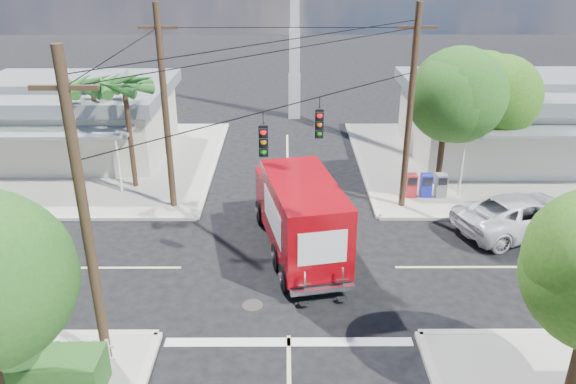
{
  "coord_description": "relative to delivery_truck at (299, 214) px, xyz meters",
  "views": [
    {
      "loc": [
        -0.07,
        -18.01,
        10.99
      ],
      "look_at": [
        0.0,
        2.0,
        2.2
      ],
      "focal_mm": 35.0,
      "sensor_mm": 36.0,
      "label": 1
    }
  ],
  "objects": [
    {
      "name": "palm_nw_back",
      "position": [
        -9.93,
        7.82,
        3.04
      ],
      "size": [
        3.01,
        3.08,
        5.19
      ],
      "color": "#422D1C",
      "rests_on": "sidewalk_nw"
    },
    {
      "name": "utility_poles",
      "position": [
        -2.01,
        0.42,
        3.04
      ],
      "size": [
        12.0,
        10.68,
        9.0
      ],
      "color": "#473321",
      "rests_on": "ground"
    },
    {
      "name": "road_markings",
      "position": [
        -0.43,
        -2.66,
        -1.63
      ],
      "size": [
        32.0,
        32.0,
        0.01
      ],
      "color": "beige",
      "rests_on": "ground"
    },
    {
      "name": "building_ne",
      "position": [
        12.07,
        10.78,
        0.69
      ],
      "size": [
        11.8,
        10.2,
        4.5
      ],
      "color": "silver",
      "rests_on": "sidewalk_ne"
    },
    {
      "name": "palm_nw_front",
      "position": [
        -7.93,
        6.32,
        3.41
      ],
      "size": [
        3.01,
        3.08,
        5.59
      ],
      "color": "#422D1C",
      "rests_on": "sidewalk_nw"
    },
    {
      "name": "radio_tower",
      "position": [
        0.07,
        18.82,
        4.01
      ],
      "size": [
        0.8,
        0.8,
        17.0
      ],
      "color": "silver",
      "rests_on": "ground"
    },
    {
      "name": "sidewalk_ne",
      "position": [
        10.45,
        9.7,
        -1.56
      ],
      "size": [
        14.12,
        14.12,
        0.14
      ],
      "color": "#ACA69B",
      "rests_on": "ground"
    },
    {
      "name": "building_nw",
      "position": [
        -12.43,
        11.28,
        0.59
      ],
      "size": [
        10.8,
        10.2,
        4.3
      ],
      "color": "beige",
      "rests_on": "sidewalk_nw"
    },
    {
      "name": "picket_fence",
      "position": [
        -8.23,
        -6.78,
        -0.95
      ],
      "size": [
        5.94,
        0.06,
        1.0
      ],
      "color": "silver",
      "rests_on": "sidewalk_sw"
    },
    {
      "name": "delivery_truck",
      "position": [
        0.0,
        0.0,
        0.0
      ],
      "size": [
        3.66,
        7.71,
        3.22
      ],
      "color": "black",
      "rests_on": "ground"
    },
    {
      "name": "vending_boxes",
      "position": [
        6.07,
        5.02,
        -0.94
      ],
      "size": [
        1.9,
        0.5,
        1.1
      ],
      "color": "red",
      "rests_on": "sidewalk_ne"
    },
    {
      "name": "tree_ne_back",
      "position": [
        9.38,
        7.77,
        2.55
      ],
      "size": [
        3.77,
        3.66,
        5.82
      ],
      "color": "#422D1C",
      "rests_on": "sidewalk_ne"
    },
    {
      "name": "parked_car",
      "position": [
        9.29,
        1.64,
        -0.83
      ],
      "size": [
        6.36,
        4.49,
        1.61
      ],
      "primitive_type": "imported",
      "rotation": [
        0.0,
        0.0,
        1.92
      ],
      "color": "silver",
      "rests_on": "ground"
    },
    {
      "name": "tree_ne_front",
      "position": [
        6.78,
        5.57,
        3.13
      ],
      "size": [
        4.21,
        4.14,
        6.66
      ],
      "color": "#422D1C",
      "rests_on": "sidewalk_ne"
    },
    {
      "name": "sidewalk_nw",
      "position": [
        -11.31,
        9.7,
        -1.56
      ],
      "size": [
        14.12,
        14.12,
        0.14
      ],
      "color": "#ACA69B",
      "rests_on": "ground"
    },
    {
      "name": "ground",
      "position": [
        -0.43,
        -1.18,
        -1.63
      ],
      "size": [
        120.0,
        120.0,
        0.0
      ],
      "primitive_type": "plane",
      "color": "black",
      "rests_on": "ground"
    }
  ]
}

